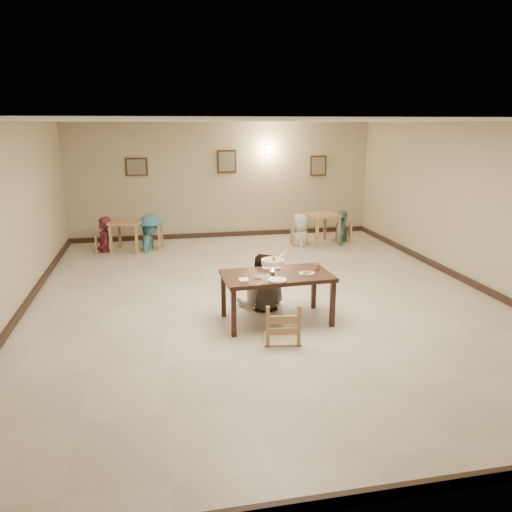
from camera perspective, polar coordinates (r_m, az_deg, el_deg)
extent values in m
plane|color=beige|center=(8.81, 0.85, -4.72)|extent=(10.00, 10.00, 0.00)
plane|color=silver|center=(8.30, 0.93, 15.19)|extent=(10.00, 10.00, 0.00)
plane|color=#C5B291|center=(13.30, -3.79, 8.58)|extent=(10.00, 0.00, 10.00)
plane|color=#C5B291|center=(3.86, 17.16, -7.97)|extent=(10.00, 0.00, 10.00)
plane|color=#C5B291|center=(8.52, -26.44, 3.49)|extent=(0.00, 10.00, 10.00)
plane|color=#C5B291|center=(10.06, 23.84, 5.30)|extent=(0.00, 10.00, 10.00)
cube|color=#2F1E16|center=(13.51, -3.67, 2.48)|extent=(8.00, 0.06, 0.12)
cube|color=#2F1E16|center=(4.63, 15.48, -24.53)|extent=(8.00, 0.06, 0.12)
cube|color=#2F1E16|center=(8.88, -25.19, -5.63)|extent=(0.06, 10.00, 0.12)
cube|color=#2F1E16|center=(10.35, 22.88, -2.56)|extent=(0.06, 10.00, 0.12)
cube|color=#392515|center=(13.11, -13.50, 9.87)|extent=(0.55, 0.03, 0.45)
cube|color=gray|center=(13.09, -13.51, 9.87)|extent=(0.45, 0.01, 0.37)
cube|color=#392515|center=(13.23, -3.36, 10.73)|extent=(0.50, 0.03, 0.60)
cube|color=gray|center=(13.21, -3.35, 10.72)|extent=(0.41, 0.01, 0.49)
cube|color=#392515|center=(13.82, 7.12, 10.19)|extent=(0.45, 0.03, 0.55)
cube|color=gray|center=(13.81, 7.15, 10.19)|extent=(0.37, 0.01, 0.45)
cube|color=#FFD88C|center=(13.41, 1.38, 12.09)|extent=(0.16, 0.05, 0.22)
cube|color=#391F15|center=(7.54, 2.40, -2.28)|extent=(1.67, 0.99, 0.06)
cube|color=#391F15|center=(7.13, -2.57, -6.56)|extent=(0.07, 0.07, 0.70)
cube|color=#391F15|center=(7.55, 8.74, -5.47)|extent=(0.07, 0.07, 0.70)
cube|color=#391F15|center=(7.86, -3.74, -4.50)|extent=(0.07, 0.07, 0.70)
cube|color=#391F15|center=(8.25, 6.61, -3.63)|extent=(0.07, 0.07, 0.70)
cube|color=tan|center=(8.34, 0.71, -2.72)|extent=(0.44, 0.44, 0.05)
cube|color=tan|center=(6.98, 2.97, -5.71)|extent=(0.51, 0.51, 0.06)
imported|color=gray|center=(8.11, 0.71, 0.25)|extent=(1.03, 0.89, 1.81)
torus|color=silver|center=(7.51, 1.94, -0.97)|extent=(0.27, 0.27, 0.01)
cylinder|color=silver|center=(7.54, 1.93, -1.88)|extent=(0.07, 0.07, 0.04)
cone|color=#FFA526|center=(7.53, 1.93, -1.50)|extent=(0.04, 0.04, 0.06)
cylinder|color=white|center=(7.50, 1.94, -0.69)|extent=(0.34, 0.34, 0.08)
cylinder|color=#C85B2D|center=(7.49, 1.94, -0.43)|extent=(0.30, 0.30, 0.02)
sphere|color=#2D7223|center=(7.47, 2.05, -0.30)|extent=(0.05, 0.05, 0.05)
cylinder|color=silver|center=(7.57, 2.81, -0.02)|extent=(0.16, 0.10, 0.11)
cylinder|color=silver|center=(7.61, 2.60, -1.33)|extent=(0.01, 0.01, 0.15)
cylinder|color=silver|center=(7.56, 1.05, -1.42)|extent=(0.01, 0.01, 0.15)
cylinder|color=silver|center=(7.41, 2.15, -1.76)|extent=(0.01, 0.01, 0.15)
cylinder|color=white|center=(7.82, 1.77, -1.34)|extent=(0.30, 0.30, 0.02)
ellipsoid|color=white|center=(7.81, 1.77, -1.29)|extent=(0.19, 0.16, 0.07)
cylinder|color=white|center=(7.21, 2.48, -2.75)|extent=(0.27, 0.27, 0.02)
ellipsoid|color=white|center=(7.21, 2.48, -2.70)|extent=(0.18, 0.15, 0.06)
cylinder|color=white|center=(7.56, 5.83, -1.99)|extent=(0.24, 0.24, 0.02)
sphere|color=#2D7223|center=(7.48, 5.71, -1.99)|extent=(0.04, 0.04, 0.04)
cylinder|color=white|center=(7.34, 0.27, -2.42)|extent=(0.12, 0.12, 0.02)
cylinder|color=maroon|center=(7.34, 0.27, -2.35)|extent=(0.09, 0.09, 0.01)
cube|color=white|center=(7.18, -1.43, -2.79)|extent=(0.13, 0.17, 0.03)
cube|color=silver|center=(7.27, -1.14, -2.61)|extent=(0.03, 0.18, 0.01)
cube|color=silver|center=(7.27, -0.90, -2.59)|extent=(0.03, 0.18, 0.01)
cylinder|color=white|center=(7.75, 7.06, -1.16)|extent=(0.07, 0.07, 0.13)
cylinder|color=orange|center=(7.76, 7.05, -1.26)|extent=(0.06, 0.06, 0.10)
cube|color=tan|center=(12.20, -14.54, 3.80)|extent=(0.91, 0.91, 0.06)
cube|color=tan|center=(12.09, -16.28, 1.79)|extent=(0.07, 0.07, 0.68)
cube|color=tan|center=(11.89, -13.49, 1.76)|extent=(0.07, 0.07, 0.68)
cube|color=tan|center=(12.66, -15.32, 2.43)|extent=(0.07, 0.07, 0.68)
cube|color=tan|center=(12.47, -12.64, 2.41)|extent=(0.07, 0.07, 0.68)
cube|color=tan|center=(12.72, 7.50, 4.68)|extent=(0.92, 0.92, 0.06)
cube|color=tan|center=(12.36, 6.99, 2.61)|extent=(0.07, 0.07, 0.70)
cube|color=tan|center=(12.70, 9.44, 2.85)|extent=(0.07, 0.07, 0.70)
cube|color=tan|center=(12.89, 5.49, 3.16)|extent=(0.07, 0.07, 0.70)
cube|color=tan|center=(13.22, 7.88, 3.39)|extent=(0.07, 0.07, 0.70)
cube|color=tan|center=(12.26, -16.98, 2.19)|extent=(0.41, 0.41, 0.04)
cube|color=tan|center=(12.26, -11.95, 2.98)|extent=(0.50, 0.50, 0.05)
cube|color=tan|center=(12.55, 5.09, 3.26)|extent=(0.45, 0.45, 0.05)
cube|color=tan|center=(13.00, 9.77, 3.65)|extent=(0.48, 0.48, 0.05)
imported|color=#551A2A|center=(12.18, -17.14, 4.29)|extent=(0.51, 0.69, 1.71)
imported|color=teal|center=(12.19, -12.04, 4.68)|extent=(0.79, 1.19, 1.73)
imported|color=silver|center=(12.49, 5.12, 4.83)|extent=(0.62, 0.84, 1.57)
imported|color=#569387|center=(12.94, 9.84, 5.22)|extent=(0.72, 1.05, 1.66)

